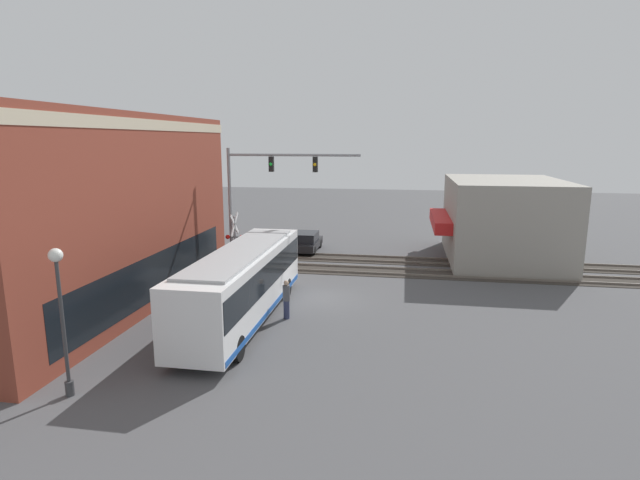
{
  "coord_description": "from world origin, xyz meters",
  "views": [
    {
      "loc": [
        -24.84,
        -4.36,
        8.22
      ],
      "look_at": [
        2.9,
        0.36,
        2.56
      ],
      "focal_mm": 28.0,
      "sensor_mm": 36.0,
      "label": 1
    }
  ],
  "objects_px": {
    "parked_car_black": "(306,242)",
    "crossing_signal": "(235,237)",
    "pedestrian_near_bus": "(286,299)",
    "streetlamp": "(61,310)",
    "pedestrian_at_crossing": "(259,258)",
    "city_bus": "(243,282)"
  },
  "relations": [
    {
      "from": "parked_car_black",
      "to": "crossing_signal",
      "type": "bearing_deg",
      "value": 155.54
    },
    {
      "from": "crossing_signal",
      "to": "pedestrian_near_bus",
      "type": "bearing_deg",
      "value": -145.83
    },
    {
      "from": "streetlamp",
      "to": "pedestrian_at_crossing",
      "type": "height_order",
      "value": "streetlamp"
    },
    {
      "from": "city_bus",
      "to": "crossing_signal",
      "type": "relative_size",
      "value": 3.14
    },
    {
      "from": "crossing_signal",
      "to": "pedestrian_near_bus",
      "type": "xyz_separation_m",
      "value": [
        -7.43,
        -5.05,
        -1.34
      ]
    },
    {
      "from": "crossing_signal",
      "to": "pedestrian_near_bus",
      "type": "height_order",
      "value": "crossing_signal"
    },
    {
      "from": "city_bus",
      "to": "parked_car_black",
      "type": "xyz_separation_m",
      "value": [
        14.94,
        -0.0,
        -1.2
      ]
    },
    {
      "from": "crossing_signal",
      "to": "streetlamp",
      "type": "bearing_deg",
      "value": 178.96
    },
    {
      "from": "city_bus",
      "to": "pedestrian_near_bus",
      "type": "relative_size",
      "value": 6.47
    },
    {
      "from": "pedestrian_near_bus",
      "to": "parked_car_black",
      "type": "bearing_deg",
      "value": 7.52
    },
    {
      "from": "city_bus",
      "to": "crossing_signal",
      "type": "xyz_separation_m",
      "value": [
        8.02,
        3.15,
        0.43
      ]
    },
    {
      "from": "crossing_signal",
      "to": "parked_car_black",
      "type": "height_order",
      "value": "crossing_signal"
    },
    {
      "from": "crossing_signal",
      "to": "streetlamp",
      "type": "height_order",
      "value": "streetlamp"
    },
    {
      "from": "city_bus",
      "to": "parked_car_black",
      "type": "bearing_deg",
      "value": -0.0
    },
    {
      "from": "crossing_signal",
      "to": "parked_car_black",
      "type": "relative_size",
      "value": 0.9
    },
    {
      "from": "city_bus",
      "to": "pedestrian_near_bus",
      "type": "height_order",
      "value": "city_bus"
    },
    {
      "from": "pedestrian_at_crossing",
      "to": "pedestrian_near_bus",
      "type": "distance_m",
      "value": 8.75
    },
    {
      "from": "pedestrian_near_bus",
      "to": "streetlamp",
      "type": "bearing_deg",
      "value": 146.93
    },
    {
      "from": "crossing_signal",
      "to": "pedestrian_at_crossing",
      "type": "relative_size",
      "value": 2.22
    },
    {
      "from": "parked_car_black",
      "to": "pedestrian_near_bus",
      "type": "height_order",
      "value": "pedestrian_near_bus"
    },
    {
      "from": "parked_car_black",
      "to": "pedestrian_near_bus",
      "type": "distance_m",
      "value": 14.48
    },
    {
      "from": "streetlamp",
      "to": "pedestrian_near_bus",
      "type": "relative_size",
      "value": 2.67
    }
  ]
}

